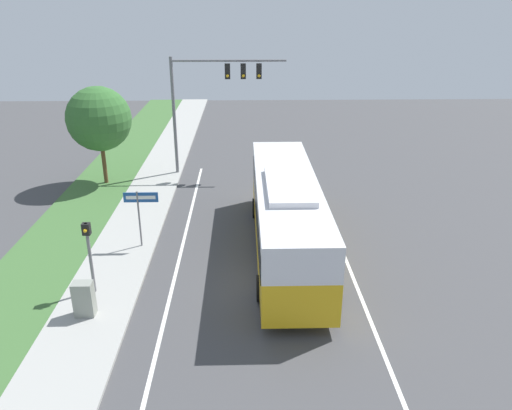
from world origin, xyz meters
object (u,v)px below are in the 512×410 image
pedestrian_signal (89,247)px  utility_cabinet (84,299)px  street_sign (140,208)px  bus (286,211)px  signal_gantry (210,89)px

pedestrian_signal → utility_cabinet: bearing=-85.9°
street_sign → utility_cabinet: bearing=-101.0°
bus → signal_gantry: size_ratio=1.70×
bus → signal_gantry: bearing=109.0°
utility_cabinet → signal_gantry: bearing=77.2°
bus → signal_gantry: (-3.79, 11.03, 3.40)m
signal_gantry → utility_cabinet: size_ratio=5.73×
pedestrian_signal → bus: bearing=23.6°
signal_gantry → pedestrian_signal: 15.17m
pedestrian_signal → utility_cabinet: (0.11, -1.53, -1.25)m
bus → pedestrian_signal: (-7.52, -3.28, 0.03)m
bus → utility_cabinet: (-7.41, -4.81, -1.22)m
signal_gantry → bus: bearing=-71.0°
bus → pedestrian_signal: bearing=-156.4°
signal_gantry → utility_cabinet: bearing=-102.8°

